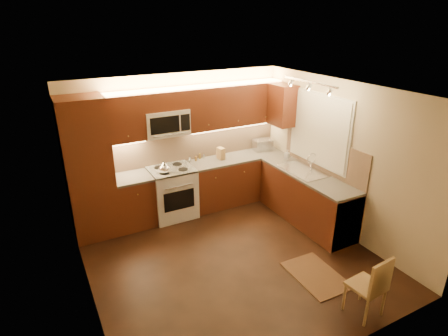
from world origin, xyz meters
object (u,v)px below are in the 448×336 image
soap_bottle (287,154)px  stove (172,192)px  toaster_oven (262,145)px  knife_block (221,153)px  kettle (164,167)px  microwave (166,122)px  sink (303,167)px  dining_chair (366,284)px

soap_bottle → stove: bearing=141.6°
soap_bottle → toaster_oven: bearing=76.6°
toaster_oven → knife_block: size_ratio=1.64×
stove → toaster_oven: 2.06m
stove → kettle: bearing=-139.6°
toaster_oven → kettle: bearing=-165.5°
microwave → sink: bearing=-32.2°
sink → knife_block: knife_block is taller
toaster_oven → stove: bearing=-169.0°
stove → toaster_oven: size_ratio=2.56×
sink → soap_bottle: bearing=79.3°
knife_block → dining_chair: 3.49m
toaster_oven → soap_bottle: bearing=-71.3°
knife_block → dining_chair: (0.16, -3.44, -0.59)m
kettle → dining_chair: 3.55m
sink → dining_chair: size_ratio=1.02×
stove → dining_chair: (1.18, -3.38, -0.04)m
stove → soap_bottle: size_ratio=5.31×
sink → knife_block: (-0.98, 1.19, 0.03)m
soap_bottle → dining_chair: 3.07m
dining_chair → toaster_oven: bearing=72.4°
stove → knife_block: (1.02, 0.06, 0.55)m
sink → toaster_oven: 1.25m
microwave → dining_chair: microwave is taller
sink → soap_bottle: (0.12, 0.62, 0.01)m
soap_bottle → sink: bearing=-125.6°
kettle → knife_block: kettle is taller
sink → toaster_oven: toaster_oven is taller
microwave → soap_bottle: (2.12, -0.64, -0.73)m
microwave → dining_chair: 3.92m
microwave → toaster_oven: microwave is taller
sink → kettle: 2.38m
soap_bottle → dining_chair: (-0.94, -2.87, -0.57)m
stove → kettle: kettle is taller
stove → soap_bottle: bearing=-13.5°
knife_block → dining_chair: bearing=-94.9°
sink → knife_block: bearing=129.6°
soap_bottle → dining_chair: bearing=-133.1°
sink → kettle: size_ratio=3.93×
soap_bottle → microwave: bearing=138.1°
microwave → sink: microwave is taller
microwave → toaster_oven: size_ratio=2.12×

